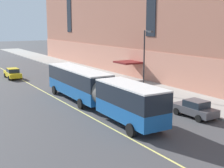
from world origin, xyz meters
The scene contains 10 objects.
ground_plane centered at (0.00, 0.00, 0.00)m, with size 260.00×260.00×0.00m, color #424244.
sidewalk centered at (9.51, 3.00, 0.07)m, with size 5.86×160.00×0.15m, color #9E9B93.
city_bus centered at (-0.86, 5.38, 2.02)m, with size 3.17×19.62×3.45m.
parked_car_darkgray_1 centered at (5.33, -1.68, 0.78)m, with size 2.02×4.25×1.56m.
parked_car_black_2 centered at (5.49, 15.79, 0.78)m, with size 2.03×4.42×1.56m.
parked_car_darkgray_4 centered at (5.30, 28.09, 0.78)m, with size 2.02×4.60×1.56m.
parked_car_darkgray_5 centered at (5.33, 5.05, 0.78)m, with size 2.02×4.69×1.56m.
taxi_cab centered at (-3.41, 26.92, 0.78)m, with size 2.04×4.85×1.56m.
street_lamp centered at (7.18, 8.03, 4.57)m, with size 0.36×1.48×7.27m.
lane_centerline centered at (-2.57, 3.00, 0.00)m, with size 0.16×140.00×0.01m, color #E0D66B.
Camera 1 is at (-14.82, -20.61, 8.17)m, focal length 50.00 mm.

